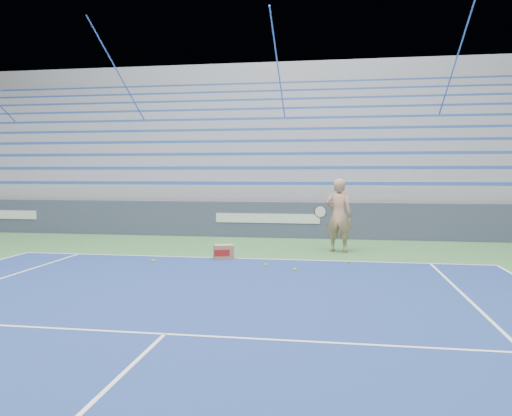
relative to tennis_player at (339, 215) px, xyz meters
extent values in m
cube|color=white|center=(-2.14, -1.42, -0.91)|extent=(10.97, 0.05, 0.00)
cube|color=white|center=(-2.14, -6.90, -0.91)|extent=(8.23, 0.05, 0.00)
cube|color=#3C435B|center=(-2.14, 2.58, -0.37)|extent=(30.00, 0.30, 1.10)
cube|color=white|center=(-11.14, 2.42, -0.32)|extent=(2.60, 0.02, 0.28)
cube|color=white|center=(-2.14, 2.42, -0.32)|extent=(3.20, 0.02, 0.28)
cube|color=#989BA0|center=(-2.14, 7.13, -0.37)|extent=(30.00, 8.50, 1.10)
cube|color=#989BA0|center=(-2.14, 7.13, 0.43)|extent=(30.00, 8.50, 0.50)
cube|color=#2B509C|center=(-2.14, 3.26, 0.73)|extent=(29.60, 0.42, 0.11)
cube|color=#989BA0|center=(-2.14, 7.56, 0.93)|extent=(30.00, 7.65, 0.50)
cube|color=#2B509C|center=(-2.14, 4.11, 1.23)|extent=(29.60, 0.42, 0.11)
cube|color=#989BA0|center=(-2.14, 7.98, 1.43)|extent=(30.00, 6.80, 0.50)
cube|color=#2B509C|center=(-2.14, 4.96, 1.73)|extent=(29.60, 0.42, 0.11)
cube|color=#989BA0|center=(-2.14, 8.41, 1.93)|extent=(30.00, 5.95, 0.50)
cube|color=#2B509C|center=(-2.14, 5.81, 2.23)|extent=(29.60, 0.42, 0.11)
cube|color=#989BA0|center=(-2.14, 8.83, 2.43)|extent=(30.00, 5.10, 0.50)
cube|color=#2B509C|center=(-2.14, 6.66, 2.73)|extent=(29.60, 0.42, 0.11)
cube|color=#989BA0|center=(-2.14, 9.26, 2.93)|extent=(30.00, 4.25, 0.50)
cube|color=#2B509C|center=(-2.14, 7.51, 3.23)|extent=(29.60, 0.42, 0.11)
cube|color=#989BA0|center=(-2.14, 9.68, 3.43)|extent=(30.00, 3.40, 0.50)
cube|color=#2B509C|center=(-2.14, 8.36, 3.73)|extent=(29.60, 0.42, 0.11)
cube|color=#989BA0|center=(-2.14, 10.11, 3.93)|extent=(30.00, 2.55, 0.50)
cube|color=#2B509C|center=(-2.14, 9.21, 4.23)|extent=(29.60, 0.42, 0.11)
cube|color=#989BA0|center=(-2.14, 10.53, 4.43)|extent=(30.00, 1.70, 0.50)
cube|color=#2B509C|center=(-2.14, 10.06, 4.73)|extent=(29.60, 0.42, 0.11)
cube|color=#989BA0|center=(-2.14, 10.96, 4.93)|extent=(30.00, 0.85, 0.50)
cube|color=#2B509C|center=(-2.14, 10.91, 5.23)|extent=(29.60, 0.42, 0.11)
cube|color=#989BA0|center=(-2.14, 11.68, 2.73)|extent=(31.00, 0.40, 7.30)
cylinder|color=#355FBB|center=(-14.14, 7.13, 3.68)|extent=(0.05, 8.53, 5.04)
cylinder|color=#355FBB|center=(-8.14, 7.13, 3.68)|extent=(0.05, 8.53, 5.04)
cylinder|color=#355FBB|center=(-2.14, 7.13, 3.68)|extent=(0.05, 8.53, 5.04)
cylinder|color=#355FBB|center=(3.86, 7.13, 3.68)|extent=(0.05, 8.53, 5.04)
imported|color=tan|center=(0.00, 0.00, 0.00)|extent=(0.76, 0.59, 1.84)
cylinder|color=black|center=(-0.35, -0.25, 0.03)|extent=(0.12, 0.27, 0.08)
cylinder|color=beige|center=(-0.45, -0.53, 0.13)|extent=(0.29, 0.16, 0.28)
torus|color=black|center=(-0.45, -0.53, 0.13)|extent=(0.31, 0.18, 0.30)
cube|color=#A67550|center=(-2.63, -1.48, -0.76)|extent=(0.53, 0.46, 0.33)
cube|color=#B21E19|center=(-2.63, -1.65, -0.76)|extent=(0.34, 0.13, 0.15)
sphere|color=#B8DE2D|center=(0.20, -1.63, -0.89)|extent=(0.07, 0.07, 0.07)
sphere|color=#B8DE2D|center=(-0.88, -2.68, -0.89)|extent=(0.07, 0.07, 0.07)
sphere|color=#B8DE2D|center=(-4.08, -2.15, -0.89)|extent=(0.07, 0.07, 0.07)
sphere|color=#B8DE2D|center=(-1.54, -2.27, -0.89)|extent=(0.07, 0.07, 0.07)
camera|label=1|loc=(-0.10, -12.63, 1.06)|focal=35.00mm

